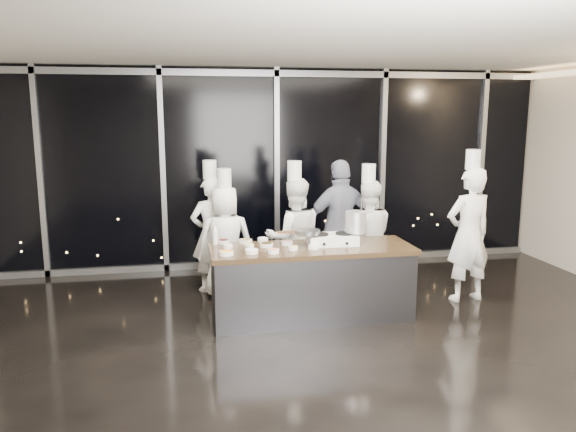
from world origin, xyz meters
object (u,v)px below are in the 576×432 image
at_px(demo_counter, 312,282).
at_px(stove, 332,239).
at_px(chef_left, 226,241).
at_px(chef_side, 469,233).
at_px(chef_center, 294,237).
at_px(stock_pot, 356,222).
at_px(chef_far_left, 211,233).
at_px(frying_pan, 307,232).
at_px(chef_right, 367,236).
at_px(guest, 341,226).

xyz_separation_m(demo_counter, stove, (0.27, 0.09, 0.51)).
distance_m(chef_left, chef_side, 3.26).
relative_size(chef_left, chef_center, 0.95).
xyz_separation_m(stove, stock_pot, (0.30, -0.01, 0.21)).
xyz_separation_m(chef_far_left, chef_side, (3.34, -1.07, 0.08)).
bearing_deg(frying_pan, chef_left, 136.85).
height_order(demo_counter, chef_center, chef_center).
height_order(chef_far_left, chef_center, chef_center).
distance_m(chef_left, chef_center, 0.94).
relative_size(chef_far_left, chef_side, 0.91).
xyz_separation_m(frying_pan, chef_right, (1.03, 0.75, -0.26)).
distance_m(demo_counter, chef_far_left, 1.79).
bearing_deg(demo_counter, chef_right, 40.61).
xyz_separation_m(stock_pot, chef_right, (0.42, 0.77, -0.37)).
relative_size(chef_far_left, chef_right, 1.02).
bearing_deg(chef_side, demo_counter, -1.61).
bearing_deg(chef_right, chef_side, 159.21).
bearing_deg(chef_center, stock_pot, 129.60).
relative_size(demo_counter, chef_left, 1.39).
bearing_deg(demo_counter, guest, 57.15).
bearing_deg(chef_right, stove, 51.98).
height_order(frying_pan, chef_side, chef_side).
relative_size(demo_counter, stove, 3.99).
bearing_deg(demo_counter, chef_center, 92.89).
relative_size(stove, guest, 0.33).
distance_m(stove, chef_side, 1.93).
distance_m(demo_counter, stove, 0.59).
distance_m(stock_pot, chef_side, 1.65).
relative_size(stove, chef_left, 0.35).
xyz_separation_m(stove, chef_side, (1.93, 0.17, -0.05)).
xyz_separation_m(demo_counter, guest, (0.67, 1.03, 0.48)).
distance_m(demo_counter, guest, 1.32).
xyz_separation_m(stove, chef_right, (0.72, 0.76, -0.16)).
bearing_deg(demo_counter, chef_side, 6.74).
bearing_deg(guest, stove, 62.93).
bearing_deg(chef_side, chef_far_left, -26.15).
bearing_deg(guest, chef_far_left, -13.90).
distance_m(chef_far_left, guest, 1.83).
distance_m(frying_pan, stock_pot, 0.63).
relative_size(frying_pan, chef_left, 0.30).
relative_size(demo_counter, chef_center, 1.32).
height_order(chef_left, chef_right, chef_right).
bearing_deg(chef_center, chef_left, -9.74).
distance_m(demo_counter, stock_pot, 0.92).
xyz_separation_m(frying_pan, chef_far_left, (-1.10, 1.24, -0.23)).
bearing_deg(frying_pan, chef_side, 6.41).
xyz_separation_m(chef_far_left, chef_center, (1.09, -0.48, -0.00)).
relative_size(chef_center, chef_right, 1.03).
bearing_deg(demo_counter, frying_pan, 113.22).
height_order(frying_pan, guest, guest).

